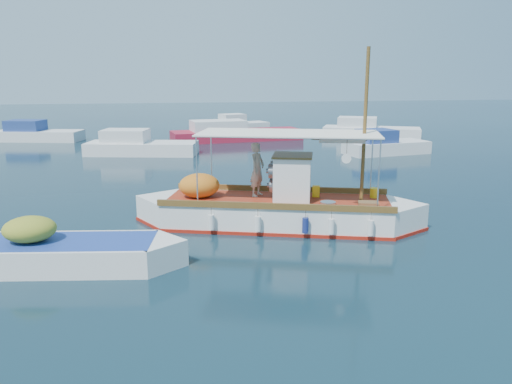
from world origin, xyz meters
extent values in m
plane|color=black|center=(0.00, 0.00, 0.00)|extent=(160.00, 160.00, 0.00)
cube|color=white|center=(-0.71, 0.72, 0.35)|extent=(7.80, 4.61, 1.09)
cube|color=white|center=(-4.24, 1.84, 0.35)|extent=(2.35, 2.35, 1.09)
cube|color=white|center=(2.82, -0.41, 0.35)|extent=(2.35, 2.35, 1.09)
cube|color=#A01B0F|center=(-0.71, 0.72, 0.02)|extent=(7.92, 4.71, 0.18)
cube|color=maroon|center=(-0.71, 0.72, 0.87)|extent=(7.74, 4.42, 0.06)
cube|color=brown|center=(-0.33, 1.90, 0.99)|extent=(7.18, 2.38, 0.20)
cube|color=brown|center=(-1.09, -0.47, 0.99)|extent=(7.18, 2.38, 0.20)
cube|color=white|center=(-0.24, 0.57, 1.63)|extent=(1.52, 1.58, 1.48)
cube|color=brown|center=(-0.24, 0.57, 2.40)|extent=(1.64, 1.71, 0.06)
cylinder|color=slate|center=(-0.95, 0.46, 1.93)|extent=(0.36, 0.54, 0.49)
cylinder|color=slate|center=(-0.75, 1.06, 1.93)|extent=(0.36, 0.54, 0.49)
cylinder|color=slate|center=(-0.85, 0.76, 1.38)|extent=(0.36, 0.54, 0.49)
cylinder|color=brown|center=(1.92, -0.13, 3.36)|extent=(0.15, 0.15, 4.94)
cylinder|color=brown|center=(1.17, 0.11, 2.96)|extent=(1.72, 0.62, 0.08)
cylinder|color=silver|center=(-2.73, 2.50, 2.00)|extent=(0.05, 0.05, 2.22)
cylinder|color=silver|center=(-3.39, 0.43, 2.00)|extent=(0.05, 0.05, 2.22)
cylinder|color=silver|center=(2.63, 0.79, 2.00)|extent=(0.05, 0.05, 2.22)
cylinder|color=silver|center=(1.97, -1.28, 2.00)|extent=(0.05, 0.05, 2.22)
cube|color=white|center=(-0.38, 0.61, 3.13)|extent=(6.27, 4.03, 0.04)
ellipsoid|color=orange|center=(-3.25, 1.53, 1.30)|extent=(1.67, 1.54, 0.83)
cube|color=yellow|center=(0.68, 0.84, 1.09)|extent=(0.29, 0.24, 0.39)
cylinder|color=yellow|center=(2.60, 0.38, 1.06)|extent=(0.37, 0.37, 0.34)
cube|color=brown|center=(1.99, -0.56, 0.95)|extent=(0.75, 0.62, 0.12)
cylinder|color=#B2B2B2|center=(0.72, -0.31, 0.95)|extent=(0.62, 0.62, 0.12)
cylinder|color=white|center=(1.04, -0.93, 2.50)|extent=(0.29, 0.12, 0.30)
cylinder|color=white|center=(-3.01, 0.00, 0.44)|extent=(0.25, 0.25, 0.47)
cylinder|color=navy|center=(-0.19, -0.90, 0.44)|extent=(0.25, 0.25, 0.47)
cylinder|color=white|center=(1.69, -1.50, 0.44)|extent=(0.25, 0.25, 0.47)
imported|color=#BEB49D|center=(-1.27, 1.36, 1.82)|extent=(0.76, 0.80, 1.84)
cube|color=white|center=(-7.11, -1.96, 0.26)|extent=(4.94, 2.54, 0.92)
cube|color=white|center=(-4.77, -2.31, 0.26)|extent=(1.82, 1.82, 0.92)
cube|color=#203C93|center=(-7.11, -1.96, 0.70)|extent=(4.91, 2.34, 0.05)
ellipsoid|color=olive|center=(-7.92, -1.83, 1.06)|extent=(1.51, 1.30, 0.68)
cube|color=silver|center=(-5.73, 17.45, 0.30)|extent=(7.31, 3.88, 1.00)
cube|color=silver|center=(-6.75, 17.69, 1.20)|extent=(3.16, 2.60, 0.80)
cube|color=#A51B32|center=(1.32, 23.45, 0.30)|extent=(10.39, 4.13, 1.00)
cube|color=silver|center=(-0.19, 23.24, 1.20)|extent=(4.33, 2.90, 0.80)
cube|color=silver|center=(9.82, 14.87, 0.30)|extent=(5.71, 3.09, 1.00)
cube|color=navy|center=(9.02, 14.73, 1.20)|extent=(2.45, 2.21, 0.80)
cube|color=silver|center=(12.56, 23.65, 0.30)|extent=(8.12, 5.63, 1.00)
cube|color=silver|center=(11.51, 24.14, 1.20)|extent=(3.74, 3.31, 0.80)
cube|color=silver|center=(-13.85, 25.95, 0.30)|extent=(6.87, 3.78, 1.00)
cube|color=navy|center=(-14.80, 26.18, 1.20)|extent=(2.99, 2.52, 0.80)
cube|color=silver|center=(2.53, 29.71, 0.30)|extent=(5.49, 3.50, 1.00)
cube|color=silver|center=(1.80, 29.47, 1.20)|extent=(2.48, 2.25, 0.80)
camera|label=1|loc=(-4.41, -15.11, 4.95)|focal=35.00mm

